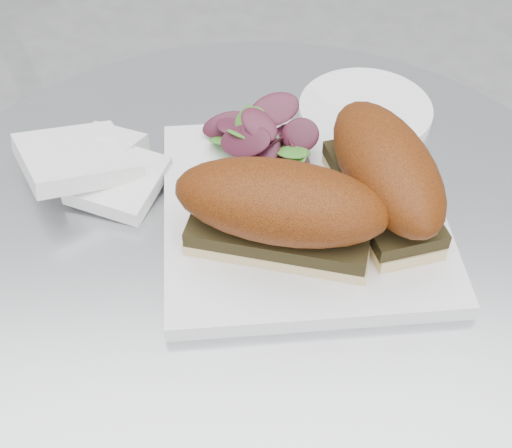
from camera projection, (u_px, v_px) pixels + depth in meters
The scene contains 7 objects.
table at pixel (258, 401), 0.80m from camera, with size 0.70×0.70×0.73m.
plate at pixel (303, 212), 0.65m from camera, with size 0.25×0.25×0.02m, color white.
sandwich_left at pixel (281, 209), 0.59m from camera, with size 0.19×0.12×0.08m.
sandwich_right at pixel (386, 173), 0.62m from camera, with size 0.12×0.18×0.08m.
salad at pixel (262, 137), 0.68m from camera, with size 0.10×0.10×0.05m, color #50922F, non-canonical shape.
napkin at pixel (99, 177), 0.69m from camera, with size 0.13×0.13×0.02m, color white, non-canonical shape.
saucer at pixel (365, 111), 0.76m from camera, with size 0.14×0.14×0.01m, color white.
Camera 1 is at (-0.01, -0.40, 1.21)m, focal length 50.00 mm.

